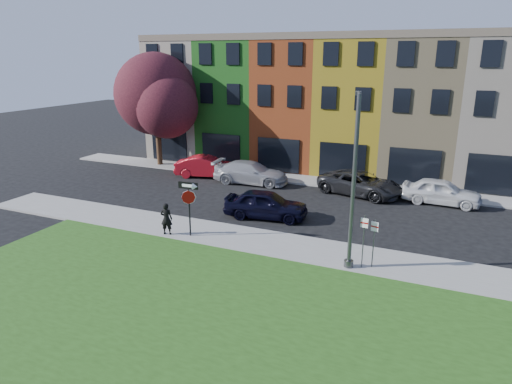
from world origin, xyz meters
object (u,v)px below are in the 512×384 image
at_px(sedan_near, 266,204).
at_px(street_lamp, 354,183).
at_px(stop_sign, 189,198).
at_px(man, 166,219).

relative_size(sedan_near, street_lamp, 0.67).
distance_m(stop_sign, man, 1.71).
xyz_separation_m(stop_sign, man, (-1.20, -0.29, -1.18)).
relative_size(man, sedan_near, 0.33).
bearing_deg(man, sedan_near, -144.10).
xyz_separation_m(stop_sign, sedan_near, (2.37, 4.32, -1.32)).
bearing_deg(street_lamp, man, 168.86).
height_order(man, street_lamp, street_lamp).
bearing_deg(sedan_near, street_lamp, -135.62).
height_order(stop_sign, sedan_near, stop_sign).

